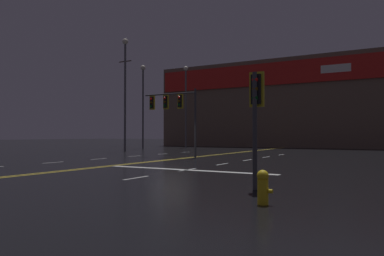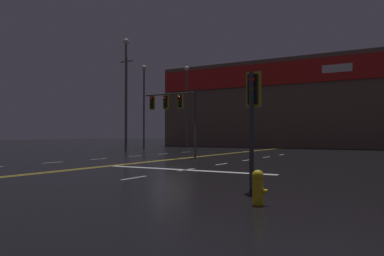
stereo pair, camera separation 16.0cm
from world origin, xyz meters
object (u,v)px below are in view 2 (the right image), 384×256
at_px(traffic_signal_corner_southeast, 253,103).
at_px(fire_hydrant, 258,186).
at_px(streetlight_far_right, 144,95).
at_px(streetlight_far_median, 187,96).
at_px(traffic_signal_median, 172,105).
at_px(streetlight_near_right, 126,80).

relative_size(traffic_signal_corner_southeast, fire_hydrant, 4.36).
distance_m(streetlight_far_right, streetlight_far_median, 5.72).
bearing_deg(traffic_signal_corner_southeast, traffic_signal_median, 131.48).
distance_m(traffic_signal_median, streetlight_near_right, 11.14).
distance_m(traffic_signal_median, streetlight_far_median, 19.60).
bearing_deg(streetlight_far_median, traffic_signal_corner_southeast, -56.20).
bearing_deg(traffic_signal_median, streetlight_far_right, 133.81).
bearing_deg(traffic_signal_median, fire_hydrant, -50.83).
bearing_deg(traffic_signal_median, traffic_signal_corner_southeast, -48.52).
xyz_separation_m(traffic_signal_median, streetlight_near_right, (-8.96, 5.83, 3.12)).
height_order(traffic_signal_median, streetlight_far_median, streetlight_far_median).
bearing_deg(streetlight_far_right, streetlight_far_median, 63.29).
xyz_separation_m(traffic_signal_corner_southeast, streetlight_far_median, (-19.24, 28.74, 3.82)).
xyz_separation_m(traffic_signal_median, streetlight_far_median, (-9.03, 17.19, 2.69)).
distance_m(traffic_signal_median, fire_hydrant, 17.90).
bearing_deg(traffic_signal_median, streetlight_near_right, 146.95).
height_order(traffic_signal_corner_southeast, streetlight_near_right, streetlight_near_right).
bearing_deg(streetlight_far_right, traffic_signal_corner_southeast, -47.31).
bearing_deg(streetlight_far_median, streetlight_far_right, -116.71).
height_order(traffic_signal_median, traffic_signal_corner_southeast, traffic_signal_median).
relative_size(traffic_signal_corner_southeast, streetlight_far_right, 0.35).
height_order(streetlight_near_right, streetlight_far_right, streetlight_near_right).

